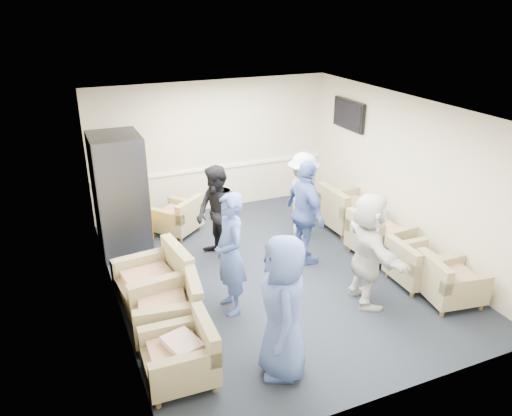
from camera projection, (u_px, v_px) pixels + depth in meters
name	position (u px, v px, depth m)	size (l,w,h in m)	color
floor	(274.00, 273.00, 8.22)	(6.00, 6.00, 0.00)	black
ceiling	(277.00, 109.00, 7.16)	(6.00, 6.00, 0.00)	silver
back_wall	(213.00, 147.00, 10.23)	(5.00, 0.02, 2.70)	beige
front_wall	(399.00, 295.00, 5.15)	(5.00, 0.02, 2.70)	beige
left_wall	(109.00, 223.00, 6.78)	(0.02, 6.00, 2.70)	beige
right_wall	(406.00, 175.00, 8.60)	(0.02, 6.00, 2.70)	beige
chair_rail	(214.00, 168.00, 10.39)	(4.98, 0.04, 0.06)	white
tv	(349.00, 115.00, 9.82)	(0.10, 1.00, 0.58)	black
armchair_left_near	(184.00, 357.00, 5.81)	(0.83, 0.83, 0.65)	#8E825B
armchair_left_mid	(172.00, 310.00, 6.62)	(1.00, 1.00, 0.71)	#8E825B
armchair_left_far	(158.00, 283.00, 7.19)	(1.05, 1.05, 0.76)	#8E825B
armchair_right_near	(448.00, 283.00, 7.33)	(0.90, 0.90, 0.63)	#8E825B
armchair_right_midnear	(415.00, 266.00, 7.80)	(0.81, 0.81, 0.63)	#8E825B
armchair_right_midfar	(377.00, 238.00, 8.61)	(0.94, 0.94, 0.70)	#8E825B
armchair_right_far	(347.00, 212.00, 9.61)	(0.95, 0.95, 0.74)	#8E825B
armchair_corner	(179.00, 218.00, 9.49)	(1.08, 1.08, 0.62)	#8E825B
vending_machine	(120.00, 194.00, 8.58)	(0.85, 1.00, 2.11)	#46464D
backpack	(186.00, 290.00, 7.30)	(0.31, 0.26, 0.45)	black
pillow	(182.00, 345.00, 5.74)	(0.45, 0.34, 0.13)	beige
person_front_left	(283.00, 308.00, 5.72)	(0.88, 0.57, 1.80)	#455FA6
person_mid_left	(230.00, 254.00, 6.92)	(0.65, 0.43, 1.80)	#455FA6
person_back_left	(217.00, 215.00, 8.32)	(0.81, 0.63, 1.68)	black
person_back_right	(303.00, 196.00, 9.13)	(1.06, 0.61, 1.64)	silver
person_mid_right	(305.00, 213.00, 8.22)	(1.06, 0.44, 1.80)	#455FA6
person_front_right	(369.00, 250.00, 7.12)	(1.60, 0.51, 1.73)	silver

